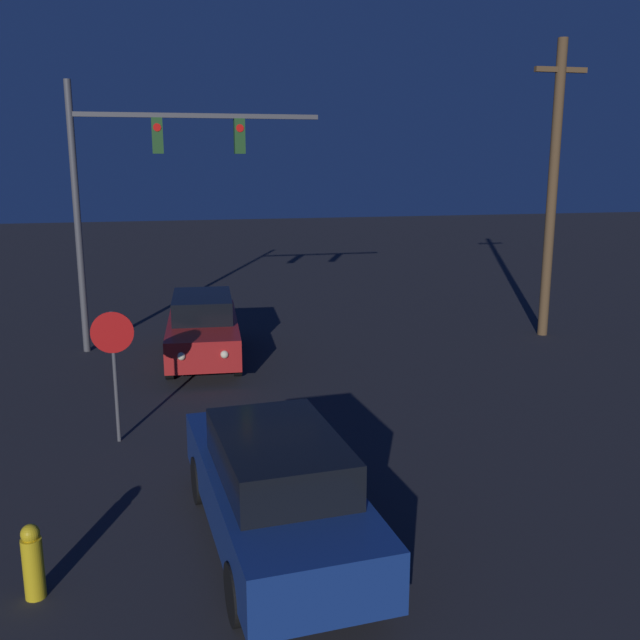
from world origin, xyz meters
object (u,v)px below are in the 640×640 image
(car_far, at_px, (203,327))
(fire_hydrant, at_px, (33,562))
(utility_pole, at_px, (552,187))
(stop_sign, at_px, (113,351))
(car_near, at_px, (275,486))
(traffic_signal_mast, at_px, (140,173))

(car_far, distance_m, fire_hydrant, 10.17)
(car_far, bearing_deg, utility_pole, -173.38)
(stop_sign, bearing_deg, fire_hydrant, -99.08)
(car_near, distance_m, utility_pole, 14.09)
(utility_pole, bearing_deg, traffic_signal_mast, 174.56)
(car_near, bearing_deg, traffic_signal_mast, 94.61)
(traffic_signal_mast, relative_size, fire_hydrant, 7.48)
(utility_pole, bearing_deg, car_near, -134.28)
(car_near, bearing_deg, stop_sign, 113.36)
(car_far, xyz_separation_m, traffic_signal_mast, (-1.38, 1.54, 3.81))
(car_far, distance_m, traffic_signal_mast, 4.34)
(stop_sign, bearing_deg, car_near, -62.39)
(utility_pole, xyz_separation_m, fire_hydrant, (-12.49, -10.28, -3.79))
(stop_sign, height_order, utility_pole, utility_pole)
(car_near, xyz_separation_m, fire_hydrant, (-2.94, -0.49, -0.40))
(car_far, xyz_separation_m, stop_sign, (-1.89, -5.13, 0.84))
(traffic_signal_mast, distance_m, utility_pole, 11.30)
(stop_sign, xyz_separation_m, utility_pole, (11.75, 5.60, 2.55))
(car_near, height_order, traffic_signal_mast, traffic_signal_mast)
(car_far, height_order, fire_hydrant, car_far)
(car_far, relative_size, utility_pole, 0.61)
(fire_hydrant, bearing_deg, utility_pole, 39.46)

